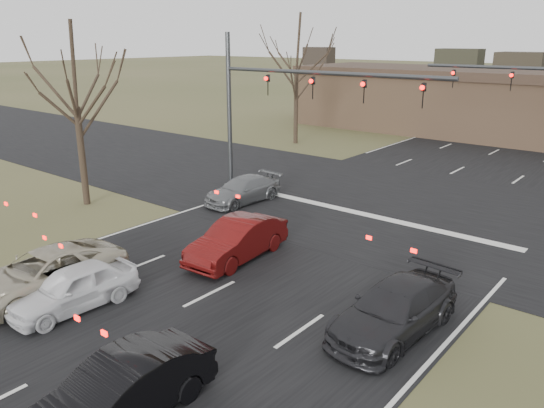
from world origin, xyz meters
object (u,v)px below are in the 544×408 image
(car_black_hatch, at_px, (120,392))
(car_grey_ahead, at_px, (243,190))
(car_silver_suv, at_px, (45,273))
(mast_arm_near, at_px, (278,95))
(car_white_sedan, at_px, (73,288))
(car_red_ahead, at_px, (237,240))
(car_charcoal_sedan, at_px, (395,309))

(car_black_hatch, relative_size, car_grey_ahead, 1.01)
(car_grey_ahead, bearing_deg, car_silver_suv, -76.72)
(car_grey_ahead, bearing_deg, mast_arm_near, 78.21)
(car_white_sedan, distance_m, car_red_ahead, 5.91)
(car_black_hatch, bearing_deg, car_silver_suv, 162.46)
(car_charcoal_sedan, distance_m, car_grey_ahead, 12.97)
(car_silver_suv, bearing_deg, mast_arm_near, 95.25)
(car_silver_suv, distance_m, car_grey_ahead, 11.32)
(mast_arm_near, xyz_separation_m, car_black_hatch, (7.93, -15.22, -4.37))
(car_grey_ahead, bearing_deg, car_black_hatch, -53.14)
(mast_arm_near, bearing_deg, car_red_ahead, -61.60)
(car_white_sedan, bearing_deg, car_grey_ahead, 109.28)
(mast_arm_near, relative_size, car_silver_suv, 2.42)
(car_black_hatch, height_order, car_grey_ahead, car_black_hatch)
(car_white_sedan, bearing_deg, mast_arm_near, 104.52)
(car_silver_suv, xyz_separation_m, car_white_sedan, (1.51, 0.04, -0.04))
(car_red_ahead, bearing_deg, car_grey_ahead, 125.71)
(car_grey_ahead, bearing_deg, car_charcoal_sedan, -25.47)
(mast_arm_near, xyz_separation_m, car_charcoal_sedan, (10.71, -8.40, -4.40))
(car_charcoal_sedan, bearing_deg, car_red_ahead, 175.50)
(car_charcoal_sedan, distance_m, car_red_ahead, 6.82)
(mast_arm_near, height_order, car_red_ahead, mast_arm_near)
(car_black_hatch, bearing_deg, car_charcoal_sedan, 67.25)
(car_white_sedan, relative_size, car_grey_ahead, 0.91)
(mast_arm_near, distance_m, car_white_sedan, 14.12)
(car_black_hatch, distance_m, car_red_ahead, 8.81)
(car_white_sedan, bearing_deg, car_charcoal_sedan, 33.40)
(mast_arm_near, height_order, car_white_sedan, mast_arm_near)
(car_silver_suv, bearing_deg, car_red_ahead, 64.72)
(car_grey_ahead, distance_m, car_red_ahead, 7.02)
(car_silver_suv, distance_m, car_white_sedan, 1.51)
(mast_arm_near, relative_size, car_red_ahead, 2.74)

